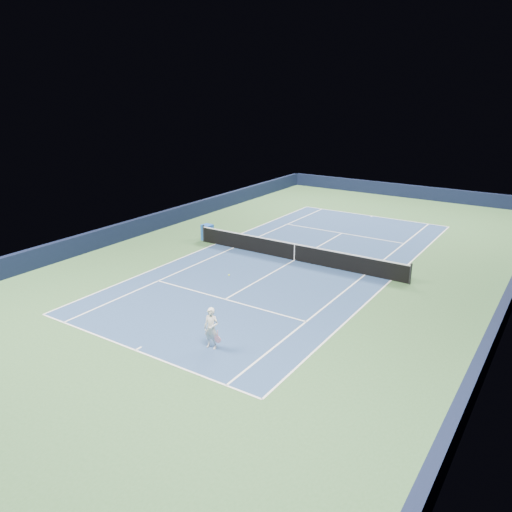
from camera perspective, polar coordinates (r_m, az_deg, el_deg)
The scene contains 19 objects.
ground at distance 27.63m, azimuth 4.40°, elevation -0.49°, with size 40.00×40.00×0.00m, color #345A31.
wall_far at distance 45.33m, azimuth 16.79°, elevation 7.13°, with size 22.00×0.35×1.10m, color black.
wall_right at distance 24.51m, azimuth 27.18°, elevation -3.82°, with size 0.35×40.00×1.10m, color black.
wall_left at distance 33.79m, azimuth -11.86°, elevation 3.73°, with size 0.35×40.00×1.10m, color black.
court_surface at distance 27.63m, azimuth 4.40°, elevation -0.49°, with size 10.97×23.77×0.01m, color navy.
baseline_far at distance 38.07m, azimuth 13.16°, elevation 4.48°, with size 10.97×0.08×0.00m, color white.
baseline_near at distance 18.98m, azimuth -13.63°, elevation -10.42°, with size 10.97×0.08×0.00m, color white.
sideline_doubles_right at distance 25.62m, azimuth 15.19°, elevation -2.68°, with size 0.08×23.77×0.00m, color white.
sideline_doubles_left at distance 30.51m, azimuth -4.64°, elevation 1.39°, with size 0.08×23.77×0.00m, color white.
sideline_singles_right at distance 26.03m, azimuth 12.34°, elevation -2.11°, with size 0.08×23.77×0.00m, color white.
sideline_singles_left at distance 29.72m, azimuth -2.55°, elevation 0.96°, with size 0.08×23.77×0.00m, color white.
service_line_far at distance 33.13m, azimuth 9.80°, elevation 2.59°, with size 8.23×0.08×0.00m, color white.
service_line_near at distance 22.61m, azimuth -3.54°, elevation -4.96°, with size 8.23×0.08×0.00m, color white.
center_service_line at distance 27.63m, azimuth 4.40°, elevation -0.48°, with size 0.08×12.80×0.00m, color white.
center_mark_far at distance 37.93m, azimuth 13.08°, elevation 4.44°, with size 0.08×0.30×0.00m, color white.
center_mark_near at distance 19.07m, azimuth -13.30°, elevation -10.25°, with size 0.08×0.30×0.00m, color white.
tennis_net at distance 27.47m, azimuth 4.43°, elevation 0.50°, with size 12.90×0.10×1.07m.
sponsor_cube at distance 31.18m, azimuth -5.58°, elevation 2.69°, with size 0.66×0.61×1.01m.
tennis_player at distance 18.34m, azimuth -5.12°, elevation -8.23°, with size 0.77×1.26×2.59m.
Camera 1 is at (12.49, -22.91, 9.11)m, focal length 35.00 mm.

